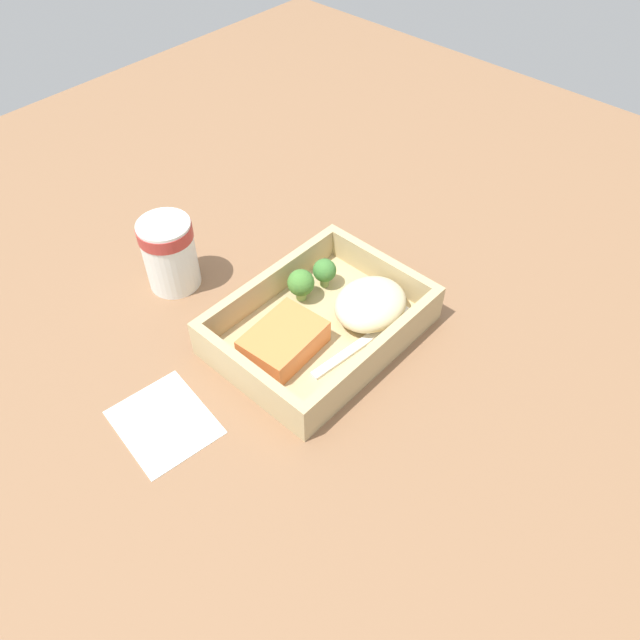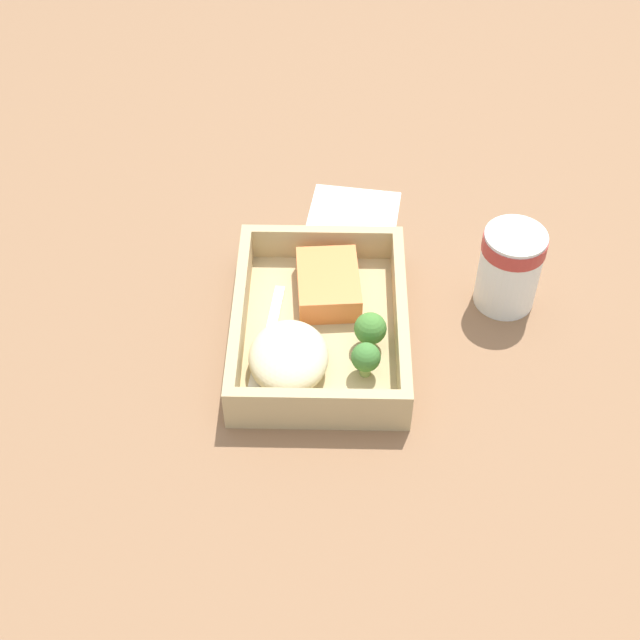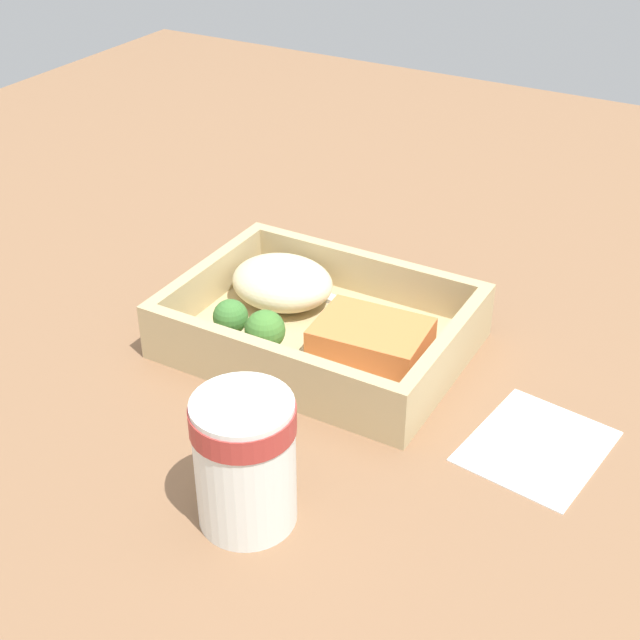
% 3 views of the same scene
% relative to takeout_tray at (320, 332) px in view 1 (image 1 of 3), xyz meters
% --- Properties ---
extents(ground_plane, '(1.60, 1.60, 0.02)m').
position_rel_takeout_tray_xyz_m(ground_plane, '(0.00, 0.00, -0.02)').
color(ground_plane, '#865F41').
extents(takeout_tray, '(0.25, 0.19, 0.01)m').
position_rel_takeout_tray_xyz_m(takeout_tray, '(0.00, 0.00, 0.00)').
color(takeout_tray, tan).
rests_on(takeout_tray, ground_plane).
extents(tray_rim, '(0.25, 0.19, 0.04)m').
position_rel_takeout_tray_xyz_m(tray_rim, '(0.00, 0.00, 0.03)').
color(tray_rim, tan).
rests_on(tray_rim, takeout_tray).
extents(salmon_fillet, '(0.10, 0.08, 0.03)m').
position_rel_takeout_tray_xyz_m(salmon_fillet, '(-0.05, 0.01, 0.02)').
color(salmon_fillet, orange).
rests_on(salmon_fillet, takeout_tray).
extents(mashed_potatoes, '(0.10, 0.08, 0.04)m').
position_rel_takeout_tray_xyz_m(mashed_potatoes, '(0.06, -0.03, 0.03)').
color(mashed_potatoes, beige).
rests_on(mashed_potatoes, takeout_tray).
extents(broccoli_floret_1, '(0.03, 0.03, 0.04)m').
position_rel_takeout_tray_xyz_m(broccoli_floret_1, '(0.02, 0.05, 0.03)').
color(broccoli_floret_1, '#81A859').
rests_on(broccoli_floret_1, takeout_tray).
extents(broccoli_floret_2, '(0.03, 0.03, 0.04)m').
position_rel_takeout_tray_xyz_m(broccoli_floret_2, '(0.06, 0.05, 0.03)').
color(broccoli_floret_2, '#7C9E58').
rests_on(broccoli_floret_2, takeout_tray).
extents(fork, '(0.16, 0.03, 0.00)m').
position_rel_takeout_tray_xyz_m(fork, '(0.03, -0.06, 0.01)').
color(fork, white).
rests_on(fork, takeout_tray).
extents(paper_cup, '(0.07, 0.07, 0.10)m').
position_rel_takeout_tray_xyz_m(paper_cup, '(-0.06, 0.21, 0.05)').
color(paper_cup, white).
rests_on(paper_cup, ground_plane).
extents(receipt_slip, '(0.11, 0.12, 0.00)m').
position_rel_takeout_tray_xyz_m(receipt_slip, '(-0.21, 0.04, -0.00)').
color(receipt_slip, white).
rests_on(receipt_slip, ground_plane).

